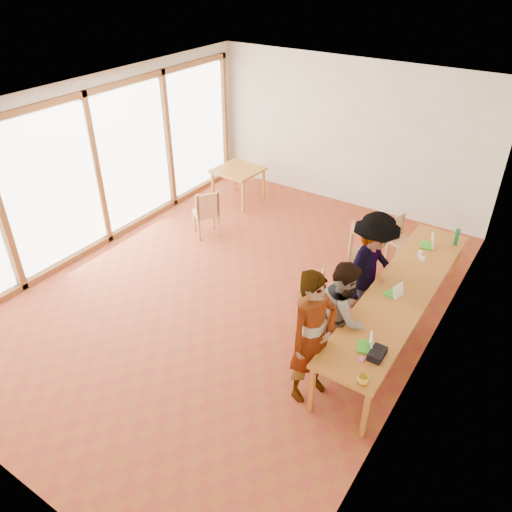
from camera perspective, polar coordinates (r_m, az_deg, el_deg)
The scene contains 24 objects.
ground at distance 8.15m, azimuth -2.36°, elevation -4.08°, with size 8.00×8.00×0.00m, color #963724.
wall_back at distance 10.59m, azimuth 10.50°, elevation 13.52°, with size 6.00×0.10×3.00m, color #EFE6CE.
wall_right at distance 6.30m, azimuth 20.09°, elevation -1.89°, with size 0.10×8.00×3.00m, color #EFE6CE.
window_wall at distance 9.27m, azimuth -17.85°, elevation 9.72°, with size 0.10×8.00×3.00m, color white.
ceiling at distance 6.80m, azimuth -2.95°, elevation 16.80°, with size 6.00×8.00×0.04m, color white.
communal_table at distance 7.23m, azimuth 16.25°, elevation -4.06°, with size 0.80×4.00×0.75m.
side_table at distance 10.73m, azimuth -2.04°, elevation 9.52°, with size 0.90×0.90×0.75m.
chair_near at distance 7.05m, azimuth 5.86°, elevation -5.32°, with size 0.54×0.54×0.48m.
chair_mid at distance 7.40m, azimuth 8.05°, elevation -3.94°, with size 0.48×0.48×0.43m.
chair_far at distance 8.24m, azimuth 11.44°, elevation 0.82°, with size 0.61×0.61×0.53m.
chair_empty at distance 9.03m, azimuth 16.04°, elevation 2.41°, with size 0.49×0.49×0.45m.
chair_spare at distance 9.40m, azimuth -5.63°, elevation 5.33°, with size 0.62×0.62×0.51m.
person_near at distance 5.97m, azimuth 6.48°, elevation -9.23°, with size 0.66×0.43×1.81m, color gray.
person_mid at distance 6.52m, azimuth 10.00°, elevation -6.67°, with size 0.77×0.60×1.58m, color gray.
person_far at distance 7.28m, azimuth 13.05°, elevation -1.51°, with size 1.14×0.66×1.76m, color gray.
laptop_near at distance 6.13m, azimuth 12.68°, elevation -9.86°, with size 0.25×0.27×0.19m.
laptop_mid at distance 7.05m, azimuth 15.63°, elevation -3.99°, with size 0.24×0.26×0.19m.
laptop_far at distance 8.32m, azimuth 19.19°, elevation 1.39°, with size 0.26×0.28×0.20m.
yellow_mug at distance 5.71m, azimuth 12.10°, elevation -13.67°, with size 0.13×0.13×0.10m, color yellow.
green_bottle at distance 8.47m, azimuth 21.97°, elevation 2.04°, with size 0.07×0.07×0.28m, color #0F6631.
clear_glass at distance 8.01m, azimuth 18.22°, elevation 0.23°, with size 0.07×0.07×0.09m, color silver.
condiment_cup at distance 7.92m, azimuth 18.46°, elevation -0.33°, with size 0.08×0.08×0.06m, color white.
pink_phone at distance 6.01m, azimuth 12.03°, elevation -11.44°, with size 0.05×0.10×0.01m, color #DE4C8F.
black_pouch at distance 6.05m, azimuth 13.70°, elevation -10.80°, with size 0.16×0.26×0.09m, color black.
Camera 1 is at (3.89, -5.26, 4.86)m, focal length 35.00 mm.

